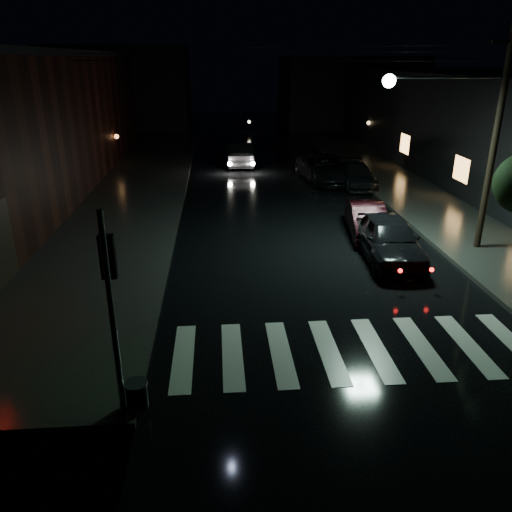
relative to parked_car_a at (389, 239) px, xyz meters
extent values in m
plane|color=black|center=(-5.80, -6.35, -0.79)|extent=(120.00, 120.00, 0.00)
cube|color=#282826|center=(-10.80, 7.65, -0.72)|extent=(6.00, 44.00, 0.15)
cube|color=#282826|center=(4.20, 7.65, -0.72)|extent=(4.00, 44.00, 0.15)
cube|color=black|center=(-15.80, 38.65, 3.21)|extent=(14.00, 10.00, 8.00)
cube|color=black|center=(8.20, 38.65, 2.71)|extent=(14.00, 10.00, 7.00)
cube|color=beige|center=(-2.80, -5.85, -0.79)|extent=(9.00, 3.00, 0.01)
cylinder|color=slate|center=(-8.10, -7.85, 1.46)|extent=(0.12, 0.12, 4.20)
cylinder|color=black|center=(-7.80, -7.85, -0.37)|extent=(0.44, 0.44, 0.55)
cylinder|color=slate|center=(-7.80, -7.85, -0.07)|extent=(0.48, 0.48, 0.04)
cube|color=black|center=(-8.10, -7.67, 2.61)|extent=(0.28, 0.16, 0.85)
sphere|color=#0CFF33|center=(-8.10, -7.58, 2.36)|extent=(0.20, 0.20, 0.20)
cylinder|color=black|center=(3.70, 0.65, 3.36)|extent=(0.24, 0.24, 8.00)
cube|color=black|center=(3.70, 0.65, 6.51)|extent=(1.40, 0.10, 0.10)
cylinder|color=slate|center=(1.70, 0.65, 5.41)|extent=(4.00, 0.08, 0.08)
sphere|color=#BFFFD8|center=(-0.30, 0.65, 5.31)|extent=(0.44, 0.44, 0.44)
imported|color=black|center=(0.00, 0.00, 0.00)|extent=(2.11, 4.75, 1.59)
imported|color=black|center=(0.00, 2.70, -0.14)|extent=(1.88, 4.11, 1.31)
imported|color=black|center=(1.80, 11.04, -0.15)|extent=(1.99, 4.50, 1.28)
imported|color=black|center=(0.34, 12.31, -0.03)|extent=(3.06, 5.72, 1.53)
imported|color=black|center=(-4.45, 17.41, -0.02)|extent=(1.79, 4.78, 1.56)
camera|label=1|loc=(-6.04, -16.37, 6.00)|focal=35.00mm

